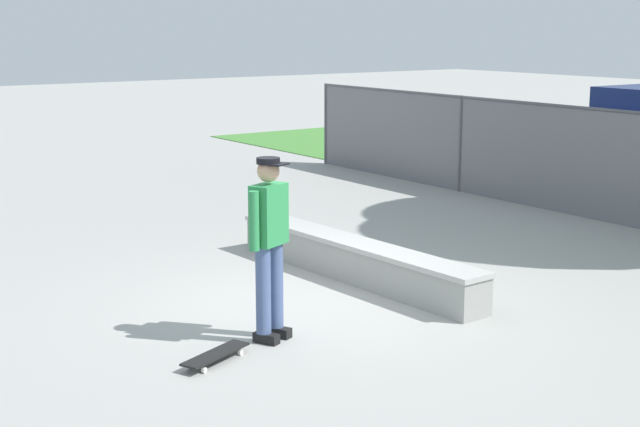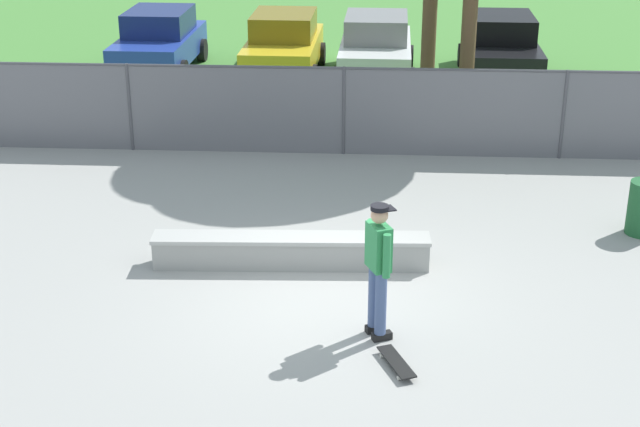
% 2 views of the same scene
% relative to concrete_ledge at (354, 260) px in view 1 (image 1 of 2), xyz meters
% --- Properties ---
extents(ground_plane, '(80.00, 80.00, 0.00)m').
position_rel_concrete_ledge_xyz_m(ground_plane, '(0.58, -1.02, -0.25)').
color(ground_plane, '#9E9E99').
extents(concrete_ledge, '(4.19, 0.67, 0.49)m').
position_rel_concrete_ledge_xyz_m(concrete_ledge, '(0.00, 0.00, 0.00)').
color(concrete_ledge, '#999993').
rests_on(concrete_ledge, ground).
extents(skateboarder, '(0.39, 0.56, 1.84)m').
position_rel_concrete_ledge_xyz_m(skateboarder, '(1.30, -2.04, 0.78)').
color(skateboarder, black).
rests_on(skateboarder, ground).
extents(skateboard, '(0.49, 0.82, 0.09)m').
position_rel_concrete_ledge_xyz_m(skateboard, '(1.55, -2.80, -0.18)').
color(skateboard, black).
rests_on(skateboard, ground).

